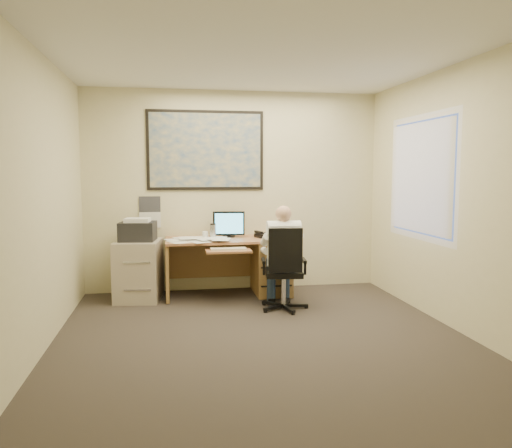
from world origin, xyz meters
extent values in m
cube|color=#322C27|center=(0.00, 0.00, 0.00)|extent=(4.00, 4.50, 0.00)
cube|color=white|center=(0.00, 0.00, 2.70)|extent=(4.00, 4.50, 0.00)
cube|color=beige|center=(0.00, 2.25, 1.35)|extent=(4.00, 0.00, 2.70)
cube|color=beige|center=(0.00, -2.25, 1.35)|extent=(4.00, 0.00, 2.70)
cube|color=beige|center=(-2.00, 0.00, 1.35)|extent=(0.00, 4.50, 2.70)
cube|color=beige|center=(2.00, 0.00, 1.35)|extent=(0.00, 4.50, 2.70)
cube|color=#A66D47|center=(-0.13, 1.88, 0.73)|extent=(1.60, 0.75, 0.03)
cube|color=olive|center=(0.44, 1.88, 0.36)|extent=(0.45, 0.70, 0.70)
cube|color=olive|center=(-0.91, 1.88, 0.36)|extent=(0.04, 0.70, 0.70)
cube|color=olive|center=(-0.13, 2.22, 0.45)|extent=(1.55, 0.03, 0.55)
cylinder|color=black|center=(-0.10, 2.02, 0.76)|extent=(0.17, 0.17, 0.02)
cube|color=black|center=(-0.10, 2.00, 0.94)|extent=(0.42, 0.10, 0.32)
cube|color=#56BFE9|center=(-0.10, 1.98, 0.94)|extent=(0.37, 0.06, 0.27)
cube|color=#A66D47|center=(-0.18, 1.43, 0.66)|extent=(0.55, 0.30, 0.02)
cube|color=beige|center=(-0.18, 1.43, 0.68)|extent=(0.43, 0.14, 0.02)
cube|color=black|center=(0.35, 1.91, 0.78)|extent=(0.25, 0.24, 0.05)
cylinder|color=silver|center=(-0.32, 1.91, 0.84)|extent=(0.08, 0.08, 0.18)
cylinder|color=white|center=(-0.42, 1.94, 0.80)|extent=(0.07, 0.07, 0.09)
cube|color=white|center=(-0.58, 1.88, 0.77)|extent=(0.60, 0.56, 0.03)
cube|color=#1E4C93|center=(-0.38, 2.23, 1.90)|extent=(1.56, 0.03, 1.06)
cube|color=white|center=(-1.13, 2.24, 1.08)|extent=(0.28, 0.01, 0.42)
cube|color=#B1A48F|center=(-1.27, 1.86, 0.38)|extent=(0.62, 0.71, 0.75)
cube|color=black|center=(-1.27, 1.86, 0.87)|extent=(0.48, 0.43, 0.24)
cube|color=white|center=(-1.27, 1.84, 1.01)|extent=(0.33, 0.27, 0.05)
cylinder|color=silver|center=(0.44, 1.12, 0.23)|extent=(0.05, 0.05, 0.37)
cube|color=black|center=(0.44, 1.12, 0.43)|extent=(0.47, 0.47, 0.06)
cube|color=black|center=(0.47, 0.91, 0.73)|extent=(0.39, 0.11, 0.50)
camera|label=1|loc=(-0.86, -4.52, 1.62)|focal=35.00mm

